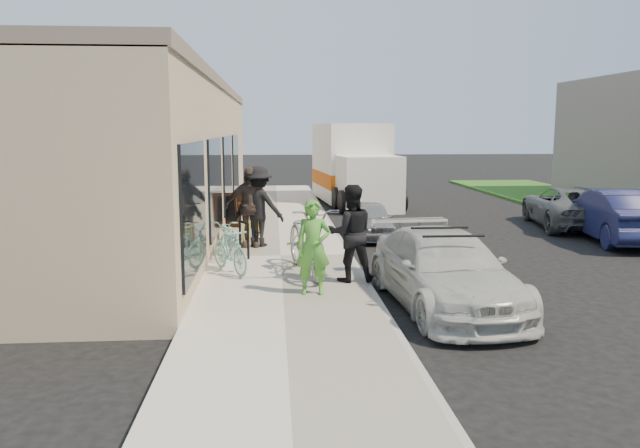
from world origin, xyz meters
name	(u,v)px	position (x,y,z in m)	size (l,w,h in m)	color
ground	(397,296)	(0.00, 0.00, 0.00)	(120.00, 120.00, 0.00)	black
sidewalk	(281,259)	(-2.00, 3.00, 0.07)	(3.00, 34.00, 0.15)	beige
curb	(350,258)	(-0.45, 3.00, 0.07)	(0.12, 34.00, 0.13)	#9F9A91
storefront	(166,156)	(-5.24, 7.99, 2.12)	(3.60, 20.00, 4.22)	tan
bike_rack	(244,235)	(-2.79, 2.91, 0.62)	(0.25, 0.52, 0.78)	black
sandwich_board	(230,210)	(-3.38, 7.13, 0.63)	(0.73, 0.73, 0.94)	black
sedan_white	(444,270)	(0.64, -0.70, 0.62)	(2.07, 4.39, 1.28)	beige
sedan_silver	(370,220)	(0.44, 5.93, 0.49)	(1.16, 2.88, 0.98)	gray
moving_truck	(353,168)	(1.01, 13.81, 1.38)	(2.94, 6.50, 3.10)	white
far_car_blue	(616,215)	(6.74, 4.88, 0.70)	(1.48, 4.24, 1.40)	#181C48
far_car_gray	(569,207)	(6.65, 7.29, 0.61)	(2.02, 4.39, 1.22)	#585A5D
tandem_bike	(307,240)	(-1.51, 1.26, 0.81)	(0.87, 2.50, 1.32)	#B8B8BA
woman_rider	(313,247)	(-1.49, -0.27, 0.95)	(0.58, 0.38, 1.60)	#499632
man_standing	(351,233)	(-0.75, 0.59, 1.04)	(0.86, 0.67, 1.77)	black
cruiser_bike_a	(230,250)	(-3.00, 1.41, 0.60)	(0.42, 1.49, 0.89)	#7CB8AC
cruiser_bike_b	(228,238)	(-3.14, 3.00, 0.56)	(0.55, 1.57, 0.83)	#7CB8AC
cruiser_bike_c	(252,220)	(-2.69, 4.81, 0.69)	(0.50, 1.79, 1.07)	gold
bystander_a	(259,206)	(-2.50, 4.17, 1.10)	(1.22, 0.70, 1.89)	black
bystander_b	(249,207)	(-2.71, 4.12, 1.09)	(1.11, 0.46, 1.89)	#4F3E38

